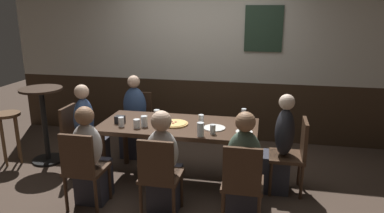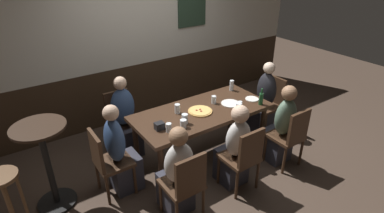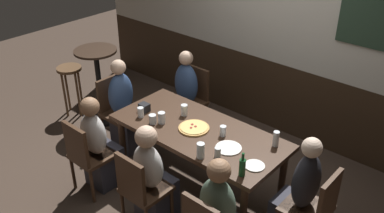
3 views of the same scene
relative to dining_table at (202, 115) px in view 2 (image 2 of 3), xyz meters
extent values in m
plane|color=#423328|center=(0.00, 0.00, -0.66)|extent=(12.00, 12.00, 0.00)
cube|color=#332316|center=(0.00, 1.65, -0.19)|extent=(6.40, 0.10, 0.95)
cube|color=beige|center=(0.00, 1.65, 1.11)|extent=(6.40, 0.10, 1.65)
cube|color=#233828|center=(0.93, 1.58, 1.12)|extent=(0.56, 0.03, 0.68)
cube|color=#382316|center=(0.00, 0.00, 0.05)|extent=(1.88, 0.85, 0.05)
cylinder|color=#382316|center=(-0.84, -0.35, -0.32)|extent=(0.07, 0.07, 0.69)
cylinder|color=#382316|center=(0.84, -0.35, -0.32)|extent=(0.07, 0.07, 0.69)
cylinder|color=#382316|center=(-0.84, 0.35, -0.32)|extent=(0.07, 0.07, 0.69)
cylinder|color=#382316|center=(0.84, 0.35, -0.32)|extent=(0.07, 0.07, 0.69)
cube|color=#422B1C|center=(-0.83, -0.77, -0.23)|extent=(0.40, 0.40, 0.04)
cube|color=#422B1C|center=(-0.83, -0.95, 0.00)|extent=(0.36, 0.04, 0.43)
cylinder|color=#422B1C|center=(-1.00, -0.60, -0.46)|extent=(0.04, 0.04, 0.41)
cylinder|color=#422B1C|center=(-0.66, -0.60, -0.46)|extent=(0.04, 0.04, 0.41)
cylinder|color=#422B1C|center=(-0.66, -0.94, -0.46)|extent=(0.04, 0.04, 0.41)
cube|color=#422B1C|center=(0.83, -0.77, -0.23)|extent=(0.40, 0.40, 0.04)
cube|color=#422B1C|center=(0.83, -0.95, 0.00)|extent=(0.36, 0.04, 0.43)
cylinder|color=#422B1C|center=(0.66, -0.60, -0.46)|extent=(0.04, 0.04, 0.41)
cylinder|color=#422B1C|center=(1.00, -0.60, -0.46)|extent=(0.04, 0.04, 0.41)
cylinder|color=#422B1C|center=(0.66, -0.94, -0.46)|extent=(0.04, 0.04, 0.41)
cylinder|color=#422B1C|center=(1.00, -0.94, -0.46)|extent=(0.04, 0.04, 0.41)
cube|color=#422B1C|center=(-0.83, 0.77, -0.23)|extent=(0.40, 0.40, 0.04)
cube|color=#422B1C|center=(-0.83, 0.95, 0.00)|extent=(0.36, 0.04, 0.43)
cylinder|color=#422B1C|center=(-0.66, 0.60, -0.46)|extent=(0.04, 0.04, 0.41)
cylinder|color=#422B1C|center=(-1.00, 0.60, -0.46)|extent=(0.04, 0.04, 0.41)
cylinder|color=#422B1C|center=(-0.66, 0.94, -0.46)|extent=(0.04, 0.04, 0.41)
cylinder|color=#422B1C|center=(-1.00, 0.94, -0.46)|extent=(0.04, 0.04, 0.41)
cube|color=#422B1C|center=(1.28, 0.00, -0.23)|extent=(0.40, 0.40, 0.04)
cube|color=#422B1C|center=(1.46, 0.00, 0.00)|extent=(0.04, 0.36, 0.43)
cylinder|color=#422B1C|center=(1.11, -0.17, -0.46)|extent=(0.04, 0.04, 0.41)
cylinder|color=#422B1C|center=(1.11, 0.17, -0.46)|extent=(0.04, 0.04, 0.41)
cylinder|color=#422B1C|center=(1.45, -0.17, -0.46)|extent=(0.04, 0.04, 0.41)
cylinder|color=#422B1C|center=(1.45, 0.17, -0.46)|extent=(0.04, 0.04, 0.41)
cube|color=#422B1C|center=(-1.28, 0.00, -0.23)|extent=(0.40, 0.40, 0.04)
cube|color=#422B1C|center=(-1.46, 0.00, 0.00)|extent=(0.04, 0.36, 0.43)
cylinder|color=#422B1C|center=(-1.11, 0.17, -0.46)|extent=(0.04, 0.04, 0.41)
cylinder|color=#422B1C|center=(-1.11, -0.17, -0.46)|extent=(0.04, 0.04, 0.41)
cylinder|color=#422B1C|center=(-1.45, 0.17, -0.46)|extent=(0.04, 0.04, 0.41)
cylinder|color=#422B1C|center=(-1.45, -0.17, -0.46)|extent=(0.04, 0.04, 0.41)
cube|color=#422B1C|center=(0.00, -0.77, -0.23)|extent=(0.40, 0.40, 0.04)
cube|color=#422B1C|center=(0.00, -0.95, 0.00)|extent=(0.36, 0.04, 0.43)
cylinder|color=#422B1C|center=(-0.17, -0.60, -0.46)|extent=(0.04, 0.04, 0.41)
cylinder|color=#422B1C|center=(0.17, -0.60, -0.46)|extent=(0.04, 0.04, 0.41)
cylinder|color=#422B1C|center=(-0.17, -0.94, -0.46)|extent=(0.04, 0.04, 0.41)
cylinder|color=#422B1C|center=(0.17, -0.94, -0.46)|extent=(0.04, 0.04, 0.41)
cube|color=#2D2D38|center=(-0.83, -0.64, -0.44)|extent=(0.32, 0.34, 0.45)
ellipsoid|color=silver|center=(-0.83, -0.73, 0.02)|extent=(0.34, 0.22, 0.47)
sphere|color=#936B4C|center=(-0.83, -0.73, 0.35)|extent=(0.20, 0.20, 0.20)
cube|color=#2D2D38|center=(0.83, -0.64, -0.44)|extent=(0.32, 0.34, 0.45)
ellipsoid|color=#56705B|center=(0.83, -0.73, 0.05)|extent=(0.34, 0.22, 0.52)
sphere|color=#936B4C|center=(0.83, -0.73, 0.39)|extent=(0.20, 0.20, 0.20)
cube|color=#2D2D38|center=(-0.83, 0.64, -0.44)|extent=(0.32, 0.34, 0.45)
ellipsoid|color=#334C7A|center=(-0.83, 0.73, 0.06)|extent=(0.34, 0.22, 0.55)
sphere|color=#DBB293|center=(-0.83, 0.73, 0.42)|extent=(0.18, 0.18, 0.18)
cube|color=#2D2D38|center=(1.15, 0.00, -0.44)|extent=(0.34, 0.32, 0.45)
ellipsoid|color=black|center=(1.24, 0.00, 0.06)|extent=(0.22, 0.34, 0.55)
sphere|color=beige|center=(1.24, 0.00, 0.42)|extent=(0.18, 0.18, 0.18)
cube|color=#2D2D38|center=(-1.15, 0.00, -0.44)|extent=(0.34, 0.32, 0.45)
ellipsoid|color=#334C7A|center=(-1.24, 0.00, 0.06)|extent=(0.22, 0.34, 0.55)
sphere|color=#DBB293|center=(-1.24, 0.00, 0.42)|extent=(0.18, 0.18, 0.18)
cube|color=#2D2D38|center=(0.00, -0.64, -0.44)|extent=(0.32, 0.34, 0.45)
ellipsoid|color=silver|center=(0.00, -0.73, 0.02)|extent=(0.34, 0.22, 0.47)
sphere|color=#DBB293|center=(0.00, -0.73, 0.35)|extent=(0.21, 0.21, 0.21)
cylinder|color=tan|center=(-0.05, -0.02, 0.09)|extent=(0.32, 0.32, 0.02)
cylinder|color=#DBB760|center=(-0.05, -0.02, 0.10)|extent=(0.29, 0.29, 0.01)
cylinder|color=maroon|center=(-0.04, -0.01, 0.11)|extent=(0.03, 0.03, 0.00)
cylinder|color=maroon|center=(-0.09, 0.00, 0.11)|extent=(0.03, 0.03, 0.00)
cylinder|color=maroon|center=(-0.05, -0.06, 0.11)|extent=(0.03, 0.03, 0.00)
cylinder|color=silver|center=(0.33, -0.36, 0.16)|extent=(0.08, 0.08, 0.16)
cylinder|color=gold|center=(0.33, -0.36, 0.11)|extent=(0.07, 0.07, 0.06)
cylinder|color=silver|center=(0.45, -0.25, 0.13)|extent=(0.06, 0.06, 0.11)
cylinder|color=gold|center=(0.45, -0.25, 0.12)|extent=(0.05, 0.05, 0.08)
cylinder|color=silver|center=(-0.45, -0.23, 0.13)|extent=(0.08, 0.08, 0.10)
cylinder|color=silver|center=(-0.45, -0.23, 0.12)|extent=(0.07, 0.07, 0.08)
cylinder|color=silver|center=(0.76, 0.27, 0.16)|extent=(0.06, 0.06, 0.16)
cylinder|color=#C6842D|center=(0.76, 0.27, 0.14)|extent=(0.05, 0.05, 0.13)
cylinder|color=silver|center=(-0.31, 0.12, 0.14)|extent=(0.07, 0.07, 0.13)
cylinder|color=#C6842D|center=(-0.31, 0.12, 0.12)|extent=(0.06, 0.06, 0.09)
cylinder|color=silver|center=(0.26, 0.08, 0.13)|extent=(0.07, 0.07, 0.11)
cylinder|color=gold|center=(0.26, 0.08, 0.11)|extent=(0.06, 0.06, 0.07)
cylinder|color=silver|center=(-0.64, -0.22, 0.13)|extent=(0.07, 0.07, 0.11)
cylinder|color=gold|center=(-0.64, -0.22, 0.11)|extent=(0.06, 0.06, 0.06)
cylinder|color=silver|center=(-0.38, -0.16, 0.14)|extent=(0.08, 0.08, 0.13)
cylinder|color=#B26623|center=(-0.38, -0.16, 0.13)|extent=(0.07, 0.07, 0.11)
cylinder|color=#194723|center=(0.78, -0.32, 0.16)|extent=(0.06, 0.06, 0.17)
cylinder|color=#194723|center=(0.78, -0.32, 0.28)|extent=(0.03, 0.03, 0.07)
cylinder|color=white|center=(0.44, -0.07, 0.08)|extent=(0.26, 0.26, 0.01)
cylinder|color=white|center=(0.79, -0.14, 0.08)|extent=(0.19, 0.19, 0.01)
cube|color=black|center=(-0.71, -0.10, 0.12)|extent=(0.11, 0.09, 0.09)
cylinder|color=black|center=(-1.95, 0.21, -0.65)|extent=(0.44, 0.44, 0.03)
cylinder|color=black|center=(-1.95, 0.21, -0.14)|extent=(0.07, 0.07, 0.99)
cylinder|color=black|center=(-1.95, 0.21, 0.37)|extent=(0.56, 0.56, 0.03)
cylinder|color=brown|center=(-2.27, 0.06, -0.32)|extent=(0.03, 0.03, 0.68)
cylinder|color=brown|center=(-2.40, 0.19, -0.32)|extent=(0.03, 0.03, 0.68)
cylinder|color=brown|center=(-2.40, -0.07, -0.32)|extent=(0.03, 0.03, 0.68)
camera|label=1|loc=(0.98, -4.00, 1.45)|focal=33.78mm
camera|label=2|loc=(-2.20, -2.96, 2.04)|focal=29.07mm
camera|label=3|loc=(2.41, -2.85, 2.45)|focal=39.74mm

